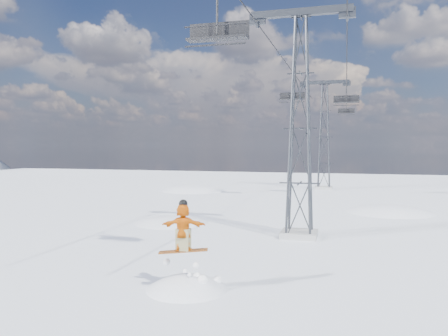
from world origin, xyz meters
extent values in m
plane|color=white|center=(0.00, 0.00, 0.00)|extent=(120.00, 120.00, 0.00)
sphere|color=white|center=(-12.00, 28.00, -10.40)|extent=(22.00, 22.00, 22.00)
cube|color=#999999|center=(0.80, 8.00, 0.15)|extent=(1.80, 1.80, 0.30)
cube|color=#32353B|center=(0.80, 8.00, 11.25)|extent=(5.00, 0.35, 0.35)
cube|color=#32353B|center=(-1.40, 8.00, 11.05)|extent=(0.80, 0.25, 0.50)
cube|color=#32353B|center=(3.00, 8.00, 11.05)|extent=(0.80, 0.25, 0.50)
cube|color=#999999|center=(0.80, 33.00, 0.15)|extent=(1.80, 1.80, 0.30)
cube|color=#32353B|center=(0.80, 33.00, 11.25)|extent=(5.00, 0.35, 0.35)
cube|color=#32353B|center=(-1.40, 33.00, 11.05)|extent=(0.80, 0.25, 0.50)
cube|color=#32353B|center=(3.00, 33.00, 11.05)|extent=(0.80, 0.25, 0.50)
cylinder|color=black|center=(-1.40, 19.50, 10.85)|extent=(0.06, 51.00, 0.06)
cylinder|color=black|center=(3.00, 19.50, 10.85)|extent=(0.06, 51.00, 0.06)
cube|color=#CF671B|center=(-1.87, -1.41, 1.32)|extent=(1.57, 0.68, 0.15)
imported|color=#DA6109|center=(-1.87, -1.41, 2.09)|extent=(1.45, 0.74, 1.50)
cube|color=#867E52|center=(-1.87, -1.41, 1.69)|extent=(0.48, 0.41, 0.69)
sphere|color=black|center=(-1.87, -1.41, 2.82)|extent=(0.28, 0.28, 0.28)
cylinder|color=black|center=(-1.40, 0.79, 9.64)|extent=(0.09, 0.09, 2.43)
cube|color=black|center=(-1.40, 0.79, 8.42)|extent=(2.20, 0.50, 0.09)
cube|color=black|center=(-1.40, 1.03, 8.76)|extent=(2.20, 0.07, 0.61)
cylinder|color=black|center=(-1.40, 0.51, 8.15)|extent=(2.20, 0.07, 0.07)
cylinder|color=black|center=(-1.40, 0.46, 8.81)|extent=(2.20, 0.06, 0.06)
cylinder|color=black|center=(3.00, 25.82, 9.64)|extent=(0.09, 0.09, 2.42)
cube|color=black|center=(3.00, 25.82, 8.43)|extent=(2.20, 0.50, 0.09)
cube|color=black|center=(3.00, 26.06, 8.76)|extent=(2.20, 0.07, 0.61)
cylinder|color=black|center=(3.00, 25.54, 8.15)|extent=(2.20, 0.07, 0.07)
cylinder|color=black|center=(3.00, 25.49, 8.81)|extent=(2.20, 0.06, 0.06)
cylinder|color=black|center=(-1.40, 22.92, 9.69)|extent=(0.08, 0.08, 2.32)
cube|color=black|center=(-1.40, 22.92, 8.53)|extent=(2.11, 0.47, 0.08)
cube|color=black|center=(-1.40, 23.15, 8.85)|extent=(2.11, 0.06, 0.58)
cylinder|color=black|center=(-1.40, 22.66, 8.27)|extent=(2.11, 0.06, 0.06)
cylinder|color=black|center=(-1.40, 22.61, 8.90)|extent=(2.11, 0.05, 0.05)
cylinder|color=black|center=(3.00, 42.00, 9.75)|extent=(0.08, 0.08, 2.20)
cube|color=black|center=(3.00, 42.00, 8.65)|extent=(2.00, 0.45, 0.08)
cube|color=black|center=(3.00, 42.22, 8.95)|extent=(2.00, 0.06, 0.55)
cylinder|color=black|center=(3.00, 41.75, 8.40)|extent=(2.00, 0.06, 0.06)
cylinder|color=black|center=(3.00, 41.70, 9.00)|extent=(2.00, 0.05, 0.05)
camera|label=1|loc=(3.05, -14.18, 4.67)|focal=35.00mm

